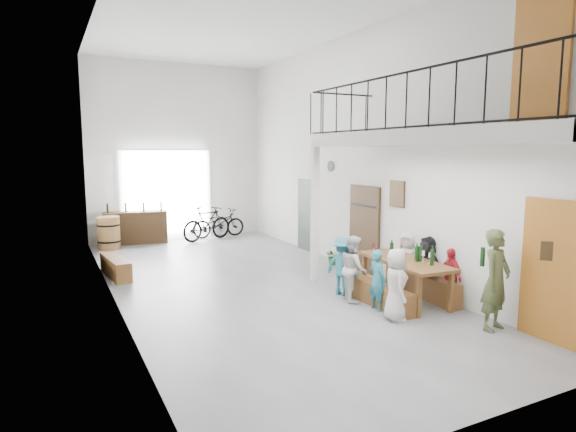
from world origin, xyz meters
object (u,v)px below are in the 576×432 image
serving_counter (136,228)px  bicycle_near (219,223)px  side_bench (116,267)px  oak_barrel (109,233)px  host_standing (496,280)px  tasting_table (405,264)px  bench_inner (377,294)px

serving_counter → bicycle_near: serving_counter is taller
side_bench → serving_counter: 3.98m
side_bench → oak_barrel: bearing=85.8°
side_bench → bicycle_near: bicycle_near is taller
serving_counter → host_standing: (3.81, -9.88, 0.31)m
oak_barrel → host_standing: 10.43m
side_bench → host_standing: host_standing is taller
tasting_table → bench_inner: bearing=-179.8°
tasting_table → oak_barrel: 8.73m
host_standing → tasting_table: bearing=84.2°
tasting_table → oak_barrel: bearing=124.0°
host_standing → bicycle_near: (-1.22, 9.76, -0.34)m
bench_inner → host_standing: (0.90, -1.81, 0.59)m
bench_inner → serving_counter: 8.58m
side_bench → bicycle_near: 5.21m
serving_counter → bicycle_near: (2.59, -0.12, -0.03)m
bench_inner → tasting_table: bearing=-4.4°
tasting_table → side_bench: (-4.58, 4.29, -0.49)m
bicycle_near → bench_inner: bearing=179.0°
bench_inner → bicycle_near: bearing=91.8°
tasting_table → host_standing: bearing=-76.2°
tasting_table → bicycle_near: bearing=100.7°
oak_barrel → bicycle_near: size_ratio=0.54×
bench_inner → host_standing: 2.10m
serving_counter → bicycle_near: size_ratio=1.05×
serving_counter → bicycle_near: bearing=5.2°
host_standing → bench_inner: bearing=101.0°
bench_inner → bicycle_near: bicycle_near is taller
tasting_table → bicycle_near: 8.05m
side_bench → oak_barrel: 3.30m
bicycle_near → side_bench: bearing=132.0°
side_bench → host_standing: 7.80m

